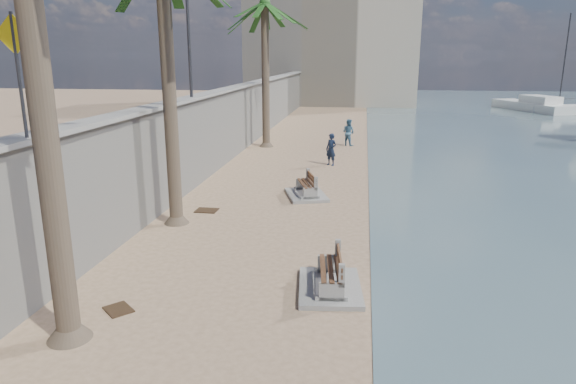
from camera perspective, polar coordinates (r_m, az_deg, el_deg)
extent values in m
plane|color=tan|center=(9.58, -3.24, -18.01)|extent=(140.00, 140.00, 0.00)
cube|color=gray|center=(28.91, -5.56, 7.99)|extent=(0.45, 70.00, 3.50)
cube|color=gray|center=(28.75, -5.65, 11.56)|extent=(0.80, 70.00, 0.12)
cube|color=#B7AA93|center=(60.01, 5.00, 16.59)|extent=(18.00, 12.00, 14.00)
cube|color=gray|center=(12.00, 4.68, -10.53)|extent=(1.62, 2.20, 0.11)
cube|color=gray|center=(19.58, 2.05, -0.33)|extent=(1.92, 2.33, 0.11)
cylinder|color=brown|center=(9.67, -25.77, 9.31)|extent=(0.44, 0.44, 9.01)
cylinder|color=brown|center=(16.10, -13.05, 10.57)|extent=(0.42, 0.42, 8.17)
cylinder|color=brown|center=(30.05, -2.51, 12.61)|extent=(0.44, 0.44, 7.99)
cylinder|color=#2D2D33|center=(11.51, -27.71, 11.30)|extent=(0.07, 0.07, 2.40)
cube|color=yellow|center=(11.51, -28.20, 15.21)|extent=(0.78, 0.03, 0.78)
cylinder|color=#2D2D33|center=(21.01, -11.00, 17.14)|extent=(0.12, 0.12, 5.00)
imported|color=#121D33|center=(25.08, 4.82, 4.99)|extent=(0.78, 0.73, 1.80)
imported|color=teal|center=(30.85, 6.74, 6.75)|extent=(1.06, 1.01, 1.75)
cube|color=silver|center=(56.20, 27.81, 8.17)|extent=(6.58, 3.45, 0.70)
cylinder|color=#2D2D33|center=(55.98, 28.38, 12.72)|extent=(0.12, 0.12, 8.48)
cube|color=#382616|center=(11.68, -18.32, -12.28)|extent=(0.77, 0.77, 0.03)
cube|color=#382616|center=(18.00, -9.02, -2.03)|extent=(0.76, 0.61, 0.03)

